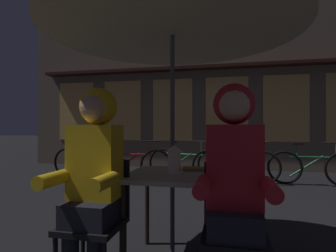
{
  "coord_description": "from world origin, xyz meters",
  "views": [
    {
      "loc": [
        0.43,
        -2.14,
        1.11
      ],
      "look_at": [
        0.0,
        -0.17,
        1.12
      ],
      "focal_mm": 28.57,
      "sensor_mm": 36.0,
      "label": 1
    }
  ],
  "objects_px": {
    "chair_right": "(234,224)",
    "bicycle_nearest": "(87,162)",
    "person_left_hooded": "(93,165)",
    "book": "(194,169)",
    "bicycle_third": "(184,164)",
    "bicycle_fourth": "(237,165)",
    "lantern": "(174,159)",
    "chair_left": "(97,214)",
    "person_right_hooded": "(234,170)",
    "bicycle_second": "(131,164)",
    "cafe_table": "(172,185)",
    "patio_umbrella": "(172,12)",
    "bicycle_fifth": "(313,167)"
  },
  "relations": [
    {
      "from": "patio_umbrella",
      "to": "bicycle_fourth",
      "type": "height_order",
      "value": "patio_umbrella"
    },
    {
      "from": "book",
      "to": "chair_right",
      "type": "bearing_deg",
      "value": -66.83
    },
    {
      "from": "chair_right",
      "to": "bicycle_nearest",
      "type": "relative_size",
      "value": 0.52
    },
    {
      "from": "chair_left",
      "to": "bicycle_fourth",
      "type": "relative_size",
      "value": 0.52
    },
    {
      "from": "patio_umbrella",
      "to": "book",
      "type": "distance_m",
      "value": 1.33
    },
    {
      "from": "chair_right",
      "to": "bicycle_fourth",
      "type": "distance_m",
      "value": 3.83
    },
    {
      "from": "chair_right",
      "to": "bicycle_second",
      "type": "distance_m",
      "value": 4.07
    },
    {
      "from": "cafe_table",
      "to": "book",
      "type": "xyz_separation_m",
      "value": [
        0.16,
        0.17,
        0.11
      ]
    },
    {
      "from": "person_left_hooded",
      "to": "bicycle_fifth",
      "type": "xyz_separation_m",
      "value": [
        2.54,
        3.86,
        -0.5
      ]
    },
    {
      "from": "person_right_hooded",
      "to": "bicycle_fifth",
      "type": "xyz_separation_m",
      "value": [
        1.58,
        3.86,
        -0.5
      ]
    },
    {
      "from": "patio_umbrella",
      "to": "lantern",
      "type": "bearing_deg",
      "value": -63.99
    },
    {
      "from": "person_right_hooded",
      "to": "person_left_hooded",
      "type": "bearing_deg",
      "value": 180.0
    },
    {
      "from": "book",
      "to": "bicycle_fourth",
      "type": "bearing_deg",
      "value": 74.19
    },
    {
      "from": "person_right_hooded",
      "to": "bicycle_fifth",
      "type": "relative_size",
      "value": 0.83
    },
    {
      "from": "person_left_hooded",
      "to": "bicycle_third",
      "type": "relative_size",
      "value": 0.85
    },
    {
      "from": "person_left_hooded",
      "to": "bicycle_nearest",
      "type": "distance_m",
      "value": 4.19
    },
    {
      "from": "patio_umbrella",
      "to": "bicycle_nearest",
      "type": "height_order",
      "value": "patio_umbrella"
    },
    {
      "from": "bicycle_second",
      "to": "bicycle_third",
      "type": "xyz_separation_m",
      "value": [
        1.07,
        0.28,
        0.0
      ]
    },
    {
      "from": "bicycle_second",
      "to": "bicycle_fourth",
      "type": "xyz_separation_m",
      "value": [
        2.16,
        0.27,
        0.0
      ]
    },
    {
      "from": "person_left_hooded",
      "to": "book",
      "type": "bearing_deg",
      "value": 43.13
    },
    {
      "from": "person_left_hooded",
      "to": "lantern",
      "type": "bearing_deg",
      "value": 36.29
    },
    {
      "from": "bicycle_nearest",
      "to": "patio_umbrella",
      "type": "bearing_deg",
      "value": -51.34
    },
    {
      "from": "person_left_hooded",
      "to": "person_right_hooded",
      "type": "relative_size",
      "value": 1.0
    },
    {
      "from": "chair_right",
      "to": "bicycle_second",
      "type": "xyz_separation_m",
      "value": [
        -1.99,
        3.55,
        -0.14
      ]
    },
    {
      "from": "patio_umbrella",
      "to": "bicycle_fifth",
      "type": "height_order",
      "value": "patio_umbrella"
    },
    {
      "from": "chair_right",
      "to": "bicycle_fifth",
      "type": "bearing_deg",
      "value": 67.43
    },
    {
      "from": "cafe_table",
      "to": "book",
      "type": "bearing_deg",
      "value": 47.35
    },
    {
      "from": "chair_left",
      "to": "person_right_hooded",
      "type": "height_order",
      "value": "person_right_hooded"
    },
    {
      "from": "lantern",
      "to": "person_right_hooded",
      "type": "height_order",
      "value": "person_right_hooded"
    },
    {
      "from": "chair_left",
      "to": "bicycle_third",
      "type": "distance_m",
      "value": 3.83
    },
    {
      "from": "bicycle_second",
      "to": "person_left_hooded",
      "type": "bearing_deg",
      "value": -74.03
    },
    {
      "from": "cafe_table",
      "to": "chair_right",
      "type": "relative_size",
      "value": 0.85
    },
    {
      "from": "bicycle_nearest",
      "to": "bicycle_second",
      "type": "bearing_deg",
      "value": -0.12
    },
    {
      "from": "bicycle_second",
      "to": "book",
      "type": "bearing_deg",
      "value": -60.93
    },
    {
      "from": "chair_right",
      "to": "bicycle_nearest",
      "type": "xyz_separation_m",
      "value": [
        -3.03,
        3.55,
        -0.14
      ]
    },
    {
      "from": "book",
      "to": "chair_left",
      "type": "bearing_deg",
      "value": -147.06
    },
    {
      "from": "person_left_hooded",
      "to": "bicycle_third",
      "type": "distance_m",
      "value": 3.92
    },
    {
      "from": "person_right_hooded",
      "to": "lantern",
      "type": "bearing_deg",
      "value": 140.66
    },
    {
      "from": "chair_left",
      "to": "bicycle_fourth",
      "type": "bearing_deg",
      "value": 73.57
    },
    {
      "from": "cafe_table",
      "to": "chair_right",
      "type": "height_order",
      "value": "chair_right"
    },
    {
      "from": "bicycle_third",
      "to": "bicycle_fourth",
      "type": "bearing_deg",
      "value": -0.21
    },
    {
      "from": "person_left_hooded",
      "to": "bicycle_third",
      "type": "height_order",
      "value": "person_left_hooded"
    },
    {
      "from": "person_left_hooded",
      "to": "bicycle_fourth",
      "type": "bearing_deg",
      "value": 73.8
    },
    {
      "from": "chair_left",
      "to": "bicycle_nearest",
      "type": "xyz_separation_m",
      "value": [
        -2.07,
        3.55,
        -0.14
      ]
    },
    {
      "from": "lantern",
      "to": "chair_left",
      "type": "relative_size",
      "value": 0.27
    },
    {
      "from": "bicycle_third",
      "to": "bicycle_fifth",
      "type": "relative_size",
      "value": 0.98
    },
    {
      "from": "chair_right",
      "to": "patio_umbrella",
      "type": "bearing_deg",
      "value": 142.45
    },
    {
      "from": "person_left_hooded",
      "to": "person_right_hooded",
      "type": "distance_m",
      "value": 0.96
    },
    {
      "from": "bicycle_nearest",
      "to": "bicycle_second",
      "type": "distance_m",
      "value": 1.04
    },
    {
      "from": "chair_right",
      "to": "bicycle_nearest",
      "type": "bearing_deg",
      "value": 130.44
    }
  ]
}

